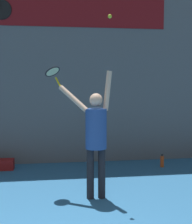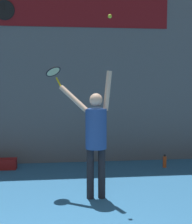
# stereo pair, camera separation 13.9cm
# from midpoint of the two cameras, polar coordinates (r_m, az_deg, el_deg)

# --- Properties ---
(back_wall) EXTENTS (18.00, 0.10, 5.00)m
(back_wall) POSITION_cam_midpoint_polar(r_m,az_deg,el_deg) (7.91, -8.87, 8.72)
(back_wall) COLOR slate
(back_wall) RESTS_ON ground_plane
(sponsor_banner) EXTENTS (5.77, 0.02, 0.73)m
(sponsor_banner) POSITION_cam_midpoint_polar(r_m,az_deg,el_deg) (8.02, -9.01, 17.77)
(sponsor_banner) COLOR maroon
(scoreboard_clock) EXTENTS (0.48, 0.04, 0.48)m
(scoreboard_clock) POSITION_cam_midpoint_polar(r_m,az_deg,el_deg) (8.10, -17.42, 17.47)
(scoreboard_clock) COLOR black
(tennis_player) EXTENTS (0.93, 0.58, 2.23)m
(tennis_player) POSITION_cam_midpoint_polar(r_m,az_deg,el_deg) (5.42, -0.82, -3.88)
(tennis_player) COLOR black
(tennis_player) RESTS_ON ground_plane
(tennis_racket) EXTENTS (0.39, 0.38, 0.39)m
(tennis_racket) POSITION_cam_midpoint_polar(r_m,az_deg,el_deg) (5.80, -8.55, 7.13)
(tennis_racket) COLOR yellow
(tennis_ball) EXTENTS (0.07, 0.07, 0.07)m
(tennis_ball) POSITION_cam_midpoint_polar(r_m,az_deg,el_deg) (5.45, 1.78, 17.09)
(tennis_ball) COLOR #CCDB2D
(water_bottle) EXTENTS (0.09, 0.09, 0.31)m
(water_bottle) POSITION_cam_midpoint_polar(r_m,az_deg,el_deg) (7.77, 11.49, -8.80)
(water_bottle) COLOR #D84C19
(water_bottle) RESTS_ON ground_plane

